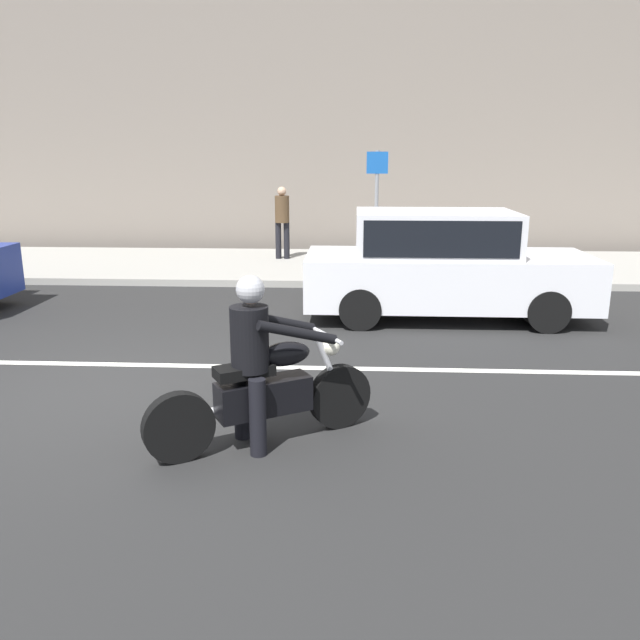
{
  "coord_description": "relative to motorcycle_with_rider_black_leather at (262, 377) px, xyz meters",
  "views": [
    {
      "loc": [
        2.78,
        -6.6,
        2.58
      ],
      "look_at": [
        2.43,
        -0.01,
        0.86
      ],
      "focal_mm": 35.73,
      "sensor_mm": 36.0,
      "label": 1
    }
  ],
  "objects": [
    {
      "name": "street_sign_post",
      "position": [
        1.27,
        8.13,
        1.03
      ],
      "size": [
        0.44,
        0.08,
        2.53
      ],
      "color": "gray",
      "rests_on": "sidewalk_slab"
    },
    {
      "name": "parked_sedan_white",
      "position": [
        2.22,
        4.78,
        0.24
      ],
      "size": [
        4.5,
        1.82,
        1.72
      ],
      "color": "silver",
      "rests_on": "ground_plane"
    },
    {
      "name": "sidewalk_slab",
      "position": [
        -1.97,
        9.24,
        -0.57
      ],
      "size": [
        40.0,
        4.4,
        0.14
      ],
      "primitive_type": "cube",
      "color": "#99968E",
      "rests_on": "ground_plane"
    },
    {
      "name": "pedestrian_bystander",
      "position": [
        -0.9,
        9.82,
        0.49
      ],
      "size": [
        0.34,
        0.34,
        1.7
      ],
      "color": "black",
      "rests_on": "sidewalk_slab"
    },
    {
      "name": "lane_marking_stripe",
      "position": [
        -1.57,
        2.14,
        -0.64
      ],
      "size": [
        18.0,
        0.14,
        0.01
      ],
      "primitive_type": "cube",
      "color": "silver",
      "rests_on": "ground_plane"
    },
    {
      "name": "motorcycle_with_rider_black_leather",
      "position": [
        0.0,
        0.0,
        0.0
      ],
      "size": [
        1.96,
        1.23,
        1.58
      ],
      "color": "black",
      "rests_on": "ground_plane"
    },
    {
      "name": "ground_plane",
      "position": [
        -1.97,
        1.24,
        -0.64
      ],
      "size": [
        80.0,
        80.0,
        0.0
      ],
      "primitive_type": "plane",
      "color": "#242424"
    }
  ]
}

